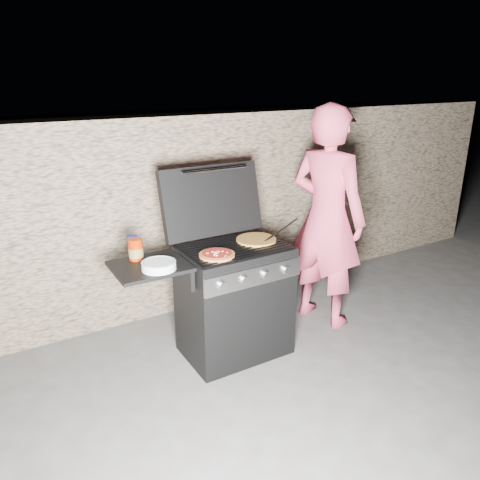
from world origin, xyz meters
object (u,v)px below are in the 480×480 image
gas_grill (206,308)px  sauce_jar (136,249)px  person (327,218)px  pizza_topped (217,254)px

gas_grill → sauce_jar: sauce_jar is taller
sauce_jar → gas_grill: bearing=-16.4°
person → gas_grill: bearing=75.9°
sauce_jar → person: (1.68, -0.07, -0.02)m
gas_grill → pizza_topped: pizza_topped is taller
sauce_jar → person: size_ratio=0.08×
gas_grill → person: person is taller
gas_grill → person: (1.21, 0.07, 0.51)m
gas_grill → person: bearing=3.4°
pizza_topped → sauce_jar: bearing=153.8°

